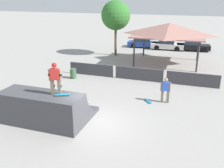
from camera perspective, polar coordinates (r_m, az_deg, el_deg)
ground_plane at (r=14.28m, az=-4.26°, el=-8.79°), size 160.00×160.00×0.00m
quarter_pipe_ramp at (r=14.56m, az=-15.01°, el=-5.41°), size 4.68×3.46×1.80m
skater_on_deck at (r=13.25m, az=-12.88°, el=1.66°), size 0.75×0.36×1.74m
skateboard_on_deck at (r=13.34m, az=-11.20°, el=-2.41°), size 0.82×0.50×0.09m
bystander_walking at (r=16.78m, az=12.14°, el=-1.13°), size 0.69×0.29×1.71m
skateboard_on_ground at (r=16.97m, az=8.25°, el=-3.89°), size 0.66×0.69×0.09m
barrier_fence at (r=21.01m, az=6.15°, el=2.25°), size 12.70×0.12×1.05m
pavilion_shelter at (r=26.33m, az=12.95°, el=12.02°), size 7.05×5.56×4.13m
tree_beside_pavilion at (r=29.17m, az=0.86°, el=15.39°), size 3.31×3.31×6.25m
trash_bin at (r=21.65m, az=-8.86°, el=2.38°), size 0.52×0.52×0.85m
parked_car_blue at (r=34.59m, az=7.26°, el=9.29°), size 4.37×1.95×1.27m
parked_car_white at (r=33.70m, az=12.51°, el=8.71°), size 4.23×1.82×1.27m
parked_car_black at (r=33.91m, az=18.02°, el=8.28°), size 4.25×2.12×1.27m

